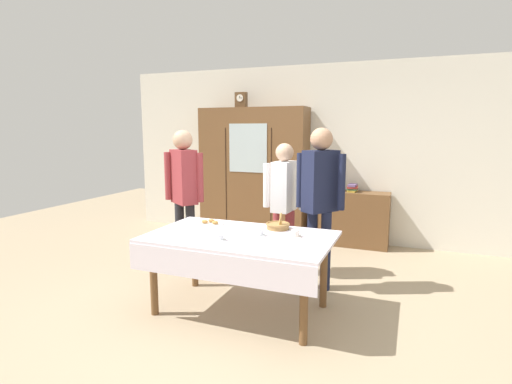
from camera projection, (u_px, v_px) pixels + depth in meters
ground_plane at (249, 302)px, 4.03m from camera, size 12.00×12.00×0.00m
back_wall at (314, 153)px, 6.26m from camera, size 6.40×0.10×2.70m
dining_table at (239, 246)px, 3.72m from camera, size 1.72×1.03×0.75m
wall_cabinet at (253, 173)px, 6.36m from camera, size 1.72×0.46×2.06m
mantel_clock at (241, 100)px, 6.26m from camera, size 0.18×0.11×0.24m
bookshelf_low at (351, 219)px, 5.94m from camera, size 1.08×0.35×0.81m
book_stack at (352, 188)px, 5.87m from camera, size 0.18×0.22×0.11m
tea_cup_far_right at (295, 234)px, 3.67m from camera, size 0.13×0.13×0.06m
tea_cup_near_right at (219, 237)px, 3.55m from camera, size 0.13×0.13×0.06m
tea_cup_near_left at (259, 233)px, 3.71m from camera, size 0.13×0.13×0.06m
bread_basket at (278, 226)px, 3.96m from camera, size 0.24×0.24×0.16m
pastry_plate at (210, 223)px, 4.14m from camera, size 0.28×0.28×0.05m
spoon_front_edge at (173, 232)px, 3.82m from camera, size 0.12×0.02×0.01m
spoon_far_right at (278, 240)px, 3.57m from camera, size 0.12×0.02×0.01m
spoon_near_right at (312, 247)px, 3.34m from camera, size 0.12×0.02×0.01m
person_behind_table_left at (284, 196)px, 4.68m from camera, size 0.52×0.37×1.57m
person_behind_table_right at (320, 192)px, 4.21m from camera, size 0.52×0.41×1.74m
person_beside_shelf at (184, 186)px, 4.75m from camera, size 0.52×0.37×1.72m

